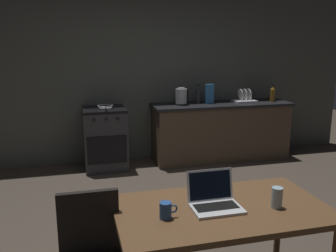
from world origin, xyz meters
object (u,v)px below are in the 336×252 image
(dish_rack, at_px, (244,99))
(stove_oven, at_px, (105,138))
(bottle, at_px, (273,93))
(frying_pan, at_px, (105,107))
(dining_table, at_px, (222,217))
(coffee_mug, at_px, (166,210))
(laptop, at_px, (215,201))
(bottle_b, at_px, (198,94))
(drinking_glass, at_px, (277,198))
(electric_kettle, at_px, (181,97))
(cereal_box, at_px, (210,94))

(dish_rack, bearing_deg, stove_oven, -179.93)
(bottle, bearing_deg, frying_pan, 179.57)
(dining_table, xyz_separation_m, frying_pan, (-0.48, 3.09, 0.25))
(stove_oven, bearing_deg, coffee_mug, -88.05)
(laptop, height_order, frying_pan, laptop)
(laptop, relative_size, bottle_b, 1.11)
(bottle_b, bearing_deg, coffee_mug, -112.23)
(dish_rack, xyz_separation_m, bottle_b, (-0.74, 0.08, 0.09))
(drinking_glass, bearing_deg, dish_rack, 67.43)
(stove_oven, xyz_separation_m, coffee_mug, (0.11, -3.17, 0.35))
(coffee_mug, xyz_separation_m, bottle_b, (1.33, 3.26, 0.24))
(dining_table, height_order, bottle, bottle)
(electric_kettle, xyz_separation_m, bottle_b, (0.29, 0.08, 0.01))
(frying_pan, relative_size, drinking_glass, 2.84)
(stove_oven, height_order, frying_pan, frying_pan)
(stove_oven, distance_m, bottle_b, 1.55)
(coffee_mug, height_order, drinking_glass, drinking_glass)
(laptop, height_order, coffee_mug, laptop)
(bottle, height_order, frying_pan, bottle)
(laptop, relative_size, bottle, 1.19)
(dining_table, distance_m, dish_rack, 3.55)
(stove_oven, bearing_deg, dining_table, -80.88)
(dish_rack, bearing_deg, dining_table, -118.25)
(bottle, height_order, bottle_b, bottle_b)
(electric_kettle, xyz_separation_m, frying_pan, (-1.13, -0.03, -0.10))
(frying_pan, xyz_separation_m, cereal_box, (1.58, 0.05, 0.12))
(stove_oven, distance_m, cereal_box, 1.71)
(frying_pan, relative_size, coffee_mug, 3.45)
(electric_kettle, bearing_deg, stove_oven, -179.88)
(drinking_glass, distance_m, cereal_box, 3.33)
(stove_oven, relative_size, drinking_glass, 6.47)
(drinking_glass, bearing_deg, laptop, 165.00)
(cereal_box, xyz_separation_m, bottle_b, (-0.16, 0.06, -0.01))
(drinking_glass, bearing_deg, dining_table, 165.17)
(coffee_mug, bearing_deg, dining_table, 8.25)
(electric_kettle, xyz_separation_m, dish_rack, (1.03, 0.00, -0.08))
(electric_kettle, xyz_separation_m, bottle, (1.49, -0.05, 0.00))
(stove_oven, xyz_separation_m, frying_pan, (0.02, -0.03, 0.47))
(frying_pan, height_order, bottle_b, bottle_b)
(electric_kettle, bearing_deg, drinking_glass, -95.40)
(stove_oven, xyz_separation_m, drinking_glass, (0.84, -3.21, 0.36))
(coffee_mug, distance_m, cereal_box, 3.54)
(laptop, distance_m, coffee_mug, 0.35)
(bottle_b, bearing_deg, frying_pan, -175.56)
(drinking_glass, bearing_deg, bottle, 60.45)
(bottle_b, bearing_deg, cereal_box, -20.47)
(coffee_mug, xyz_separation_m, dish_rack, (2.07, 3.18, 0.15))
(dining_table, relative_size, electric_kettle, 5.42)
(bottle, height_order, drinking_glass, bottle)
(cereal_box, relative_size, bottle_b, 1.02)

